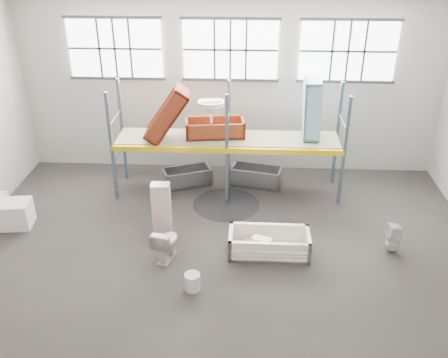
# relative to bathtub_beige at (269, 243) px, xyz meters

# --- Properties ---
(floor) EXTENTS (12.00, 10.00, 0.10)m
(floor) POSITION_rel_bathtub_beige_xyz_m (-1.07, -0.58, -0.32)
(floor) COLOR #453F3B
(floor) RESTS_ON ground
(ceiling) EXTENTS (12.00, 10.00, 0.10)m
(ceiling) POSITION_rel_bathtub_beige_xyz_m (-1.07, -0.58, 4.78)
(ceiling) COLOR silver
(ceiling) RESTS_ON ground
(wall_back) EXTENTS (12.00, 0.10, 5.00)m
(wall_back) POSITION_rel_bathtub_beige_xyz_m (-1.07, 4.47, 2.23)
(wall_back) COLOR #AEAAA1
(wall_back) RESTS_ON ground
(window_left) EXTENTS (2.60, 0.04, 1.60)m
(window_left) POSITION_rel_bathtub_beige_xyz_m (-4.27, 4.36, 3.33)
(window_left) COLOR white
(window_left) RESTS_ON wall_back
(window_mid) EXTENTS (2.60, 0.04, 1.60)m
(window_mid) POSITION_rel_bathtub_beige_xyz_m (-1.07, 4.36, 3.33)
(window_mid) COLOR white
(window_mid) RESTS_ON wall_back
(window_right) EXTENTS (2.60, 0.04, 1.60)m
(window_right) POSITION_rel_bathtub_beige_xyz_m (2.13, 4.36, 3.33)
(window_right) COLOR white
(window_right) RESTS_ON wall_back
(rack_upright_la) EXTENTS (0.08, 0.08, 3.00)m
(rack_upright_la) POSITION_rel_bathtub_beige_xyz_m (-4.07, 2.32, 1.23)
(rack_upright_la) COLOR slate
(rack_upright_la) RESTS_ON floor
(rack_upright_lb) EXTENTS (0.08, 0.08, 3.00)m
(rack_upright_lb) POSITION_rel_bathtub_beige_xyz_m (-4.07, 3.52, 1.23)
(rack_upright_lb) COLOR slate
(rack_upright_lb) RESTS_ON floor
(rack_upright_ma) EXTENTS (0.08, 0.08, 3.00)m
(rack_upright_ma) POSITION_rel_bathtub_beige_xyz_m (-1.07, 2.32, 1.23)
(rack_upright_ma) COLOR slate
(rack_upright_ma) RESTS_ON floor
(rack_upright_mb) EXTENTS (0.08, 0.08, 3.00)m
(rack_upright_mb) POSITION_rel_bathtub_beige_xyz_m (-1.07, 3.52, 1.23)
(rack_upright_mb) COLOR slate
(rack_upright_mb) RESTS_ON floor
(rack_upright_ra) EXTENTS (0.08, 0.08, 3.00)m
(rack_upright_ra) POSITION_rel_bathtub_beige_xyz_m (1.93, 2.32, 1.23)
(rack_upright_ra) COLOR slate
(rack_upright_ra) RESTS_ON floor
(rack_upright_rb) EXTENTS (0.08, 0.08, 3.00)m
(rack_upright_rb) POSITION_rel_bathtub_beige_xyz_m (1.93, 3.52, 1.23)
(rack_upright_rb) COLOR slate
(rack_upright_rb) RESTS_ON floor
(rack_beam_front) EXTENTS (6.00, 0.10, 0.14)m
(rack_beam_front) POSITION_rel_bathtub_beige_xyz_m (-1.07, 2.32, 1.23)
(rack_beam_front) COLOR yellow
(rack_beam_front) RESTS_ON floor
(rack_beam_back) EXTENTS (6.00, 0.10, 0.14)m
(rack_beam_back) POSITION_rel_bathtub_beige_xyz_m (-1.07, 3.52, 1.23)
(rack_beam_back) COLOR yellow
(rack_beam_back) RESTS_ON floor
(shelf_deck) EXTENTS (5.90, 1.10, 0.03)m
(shelf_deck) POSITION_rel_bathtub_beige_xyz_m (-1.07, 2.92, 1.31)
(shelf_deck) COLOR gray
(shelf_deck) RESTS_ON floor
(wet_patch) EXTENTS (1.80, 1.80, 0.00)m
(wet_patch) POSITION_rel_bathtub_beige_xyz_m (-1.07, 2.12, -0.27)
(wet_patch) COLOR black
(wet_patch) RESTS_ON floor
(bathtub_beige) EXTENTS (1.83, 0.87, 0.54)m
(bathtub_beige) POSITION_rel_bathtub_beige_xyz_m (0.00, 0.00, 0.00)
(bathtub_beige) COLOR white
(bathtub_beige) RESTS_ON floor
(cistern_spare) EXTENTS (0.47, 0.34, 0.40)m
(cistern_spare) POSITION_rel_bathtub_beige_xyz_m (-0.17, -0.13, 0.01)
(cistern_spare) COLOR beige
(cistern_spare) RESTS_ON bathtub_beige
(sink_in_tub) EXTENTS (0.49, 0.49, 0.14)m
(sink_in_tub) POSITION_rel_bathtub_beige_xyz_m (-0.38, 0.16, -0.11)
(sink_in_tub) COLOR beige
(sink_in_tub) RESTS_ON bathtub_beige
(toilet_beige) EXTENTS (0.62, 0.86, 0.79)m
(toilet_beige) POSITION_rel_bathtub_beige_xyz_m (-2.30, -0.29, 0.13)
(toilet_beige) COLOR beige
(toilet_beige) RESTS_ON floor
(cistern_tall) EXTENTS (0.45, 0.31, 1.36)m
(cistern_tall) POSITION_rel_bathtub_beige_xyz_m (-2.54, 0.66, 0.41)
(cistern_tall) COLOR beige
(cistern_tall) RESTS_ON floor
(toilet_white) EXTENTS (0.42, 0.41, 0.74)m
(toilet_white) POSITION_rel_bathtub_beige_xyz_m (2.82, 0.19, 0.10)
(toilet_white) COLOR silver
(toilet_white) RESTS_ON floor
(steel_tub_left) EXTENTS (1.47, 1.07, 0.49)m
(steel_tub_left) POSITION_rel_bathtub_beige_xyz_m (-2.25, 3.21, -0.02)
(steel_tub_left) COLOR #9C9EA2
(steel_tub_left) RESTS_ON floor
(steel_tub_right) EXTENTS (1.51, 0.94, 0.52)m
(steel_tub_right) POSITION_rel_bathtub_beige_xyz_m (-0.26, 3.34, -0.01)
(steel_tub_right) COLOR #A5A6AB
(steel_tub_right) RESTS_ON floor
(rust_tub_flat) EXTENTS (1.65, 0.94, 0.44)m
(rust_tub_flat) POSITION_rel_bathtub_beige_xyz_m (-1.42, 3.05, 1.55)
(rust_tub_flat) COLOR maroon
(rust_tub_flat) RESTS_ON shelf_deck
(rust_tub_tilted) EXTENTS (1.30, 0.81, 1.54)m
(rust_tub_tilted) POSITION_rel_bathtub_beige_xyz_m (-2.64, 2.74, 2.03)
(rust_tub_tilted) COLOR maroon
(rust_tub_tilted) RESTS_ON shelf_deck
(sink_on_shelf) EXTENTS (0.77, 0.64, 0.61)m
(sink_on_shelf) POSITION_rel_bathtub_beige_xyz_m (-1.50, 2.78, 1.83)
(sink_on_shelf) COLOR white
(sink_on_shelf) RESTS_ON rust_tub_flat
(blue_tub_upright) EXTENTS (0.51, 0.74, 1.56)m
(blue_tub_upright) POSITION_rel_bathtub_beige_xyz_m (1.11, 3.02, 2.13)
(blue_tub_upright) COLOR #87B8D6
(blue_tub_upright) RESTS_ON shelf_deck
(bucket) EXTENTS (0.41, 0.41, 0.38)m
(bucket) POSITION_rel_bathtub_beige_xyz_m (-1.60, -1.35, -0.08)
(bucket) COLOR beige
(bucket) RESTS_ON floor
(carton_near) EXTENTS (0.84, 0.74, 0.65)m
(carton_near) POSITION_rel_bathtub_beige_xyz_m (-6.23, 0.84, 0.06)
(carton_near) COLOR white
(carton_near) RESTS_ON floor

